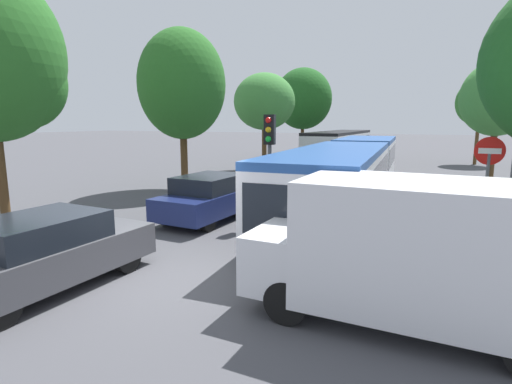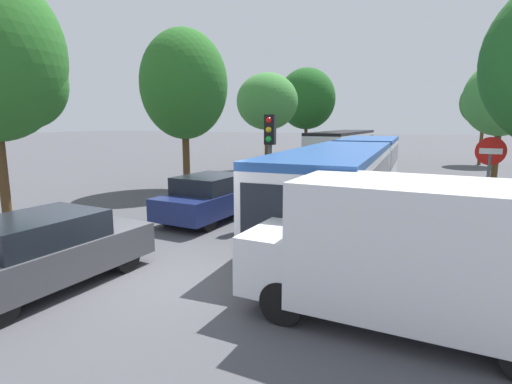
# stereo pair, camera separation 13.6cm
# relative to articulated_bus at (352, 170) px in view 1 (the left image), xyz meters

# --- Properties ---
(ground_plane) EXTENTS (200.00, 200.00, 0.00)m
(ground_plane) POSITION_rel_articulated_bus_xyz_m (-1.97, -8.81, -1.39)
(ground_plane) COLOR #47474C
(articulated_bus) EXTENTS (3.29, 16.27, 2.40)m
(articulated_bus) POSITION_rel_articulated_bus_xyz_m (0.00, 0.00, 0.00)
(articulated_bus) COLOR silver
(articulated_bus) RESTS_ON ground
(city_bus_rear) EXTENTS (2.75, 11.47, 2.46)m
(city_bus_rear) POSITION_rel_articulated_bus_xyz_m (-3.87, 15.17, 0.04)
(city_bus_rear) COLOR silver
(city_bus_rear) RESTS_ON ground
(queued_car_graphite) EXTENTS (1.98, 4.26, 1.45)m
(queued_car_graphite) POSITION_rel_articulated_bus_xyz_m (-3.82, -10.16, -0.65)
(queued_car_graphite) COLOR #47474C
(queued_car_graphite) RESTS_ON ground
(queued_car_navy) EXTENTS (2.01, 4.32, 1.47)m
(queued_car_navy) POSITION_rel_articulated_bus_xyz_m (-3.79, -4.00, -0.64)
(queued_car_navy) COLOR navy
(queued_car_navy) RESTS_ON ground
(queued_car_black) EXTENTS (1.95, 4.18, 1.42)m
(queued_car_black) POSITION_rel_articulated_bus_xyz_m (-3.75, 2.42, -0.66)
(queued_car_black) COLOR black
(queued_car_black) RESTS_ON ground
(white_van) EXTENTS (5.05, 2.11, 2.31)m
(white_van) POSITION_rel_articulated_bus_xyz_m (2.74, -8.71, -0.14)
(white_van) COLOR silver
(white_van) RESTS_ON ground
(traffic_light) EXTENTS (0.35, 0.38, 3.40)m
(traffic_light) POSITION_rel_articulated_bus_xyz_m (-1.78, -3.86, 1.11)
(traffic_light) COLOR #56595E
(traffic_light) RESTS_ON ground
(no_entry_sign) EXTENTS (0.70, 0.08, 2.82)m
(no_entry_sign) POSITION_rel_articulated_bus_xyz_m (4.07, -3.65, 0.49)
(no_entry_sign) COLOR #56595E
(no_entry_sign) RESTS_ON ground
(tree_left_mid) EXTENTS (3.98, 3.98, 7.33)m
(tree_left_mid) POSITION_rel_articulated_bus_xyz_m (-7.92, 0.54, 3.46)
(tree_left_mid) COLOR #51381E
(tree_left_mid) RESTS_ON ground
(tree_left_far) EXTENTS (3.94, 3.94, 6.26)m
(tree_left_far) POSITION_rel_articulated_bus_xyz_m (-7.49, 8.98, 2.96)
(tree_left_far) COLOR #51381E
(tree_left_far) RESTS_ON ground
(tree_left_distant) EXTENTS (5.07, 5.07, 7.85)m
(tree_left_distant) POSITION_rel_articulated_bus_xyz_m (-8.20, 19.67, 3.65)
(tree_left_distant) COLOR #51381E
(tree_left_distant) RESTS_ON ground
(tree_right_mid) EXTENTS (3.59, 3.59, 6.24)m
(tree_right_mid) POSITION_rel_articulated_bus_xyz_m (5.49, 8.55, 2.94)
(tree_right_mid) COLOR #51381E
(tree_right_mid) RESTS_ON ground
(tree_right_far) EXTENTS (3.38, 3.38, 6.32)m
(tree_right_far) POSITION_rel_articulated_bus_xyz_m (5.55, 18.90, 3.18)
(tree_right_far) COLOR #51381E
(tree_right_far) RESTS_ON ground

